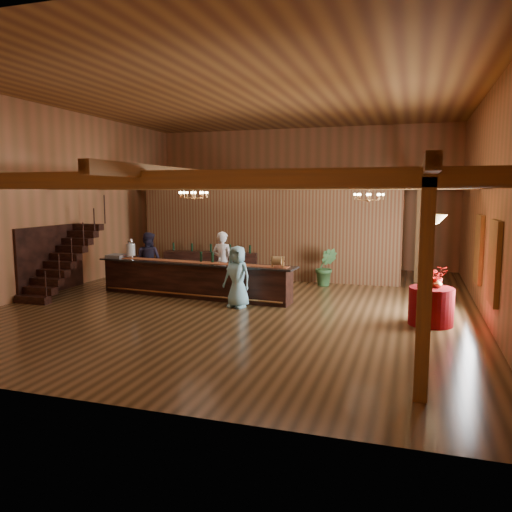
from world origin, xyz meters
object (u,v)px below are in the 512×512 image
(beverage_dispenser, at_px, (131,249))
(round_table, at_px, (431,306))
(backbar_shelf, at_px, (211,265))
(bartender, at_px, (223,262))
(pendant_lamp, at_px, (435,219))
(guest, at_px, (237,277))
(tasting_bar, at_px, (194,279))
(raffle_drum, at_px, (278,261))
(chandelier_right, at_px, (369,197))
(staff_second, at_px, (148,260))
(chandelier_left, at_px, (194,195))
(floor_plant, at_px, (326,267))

(beverage_dispenser, distance_m, round_table, 8.72)
(backbar_shelf, distance_m, bartender, 2.72)
(pendant_lamp, xyz_separation_m, guest, (-4.77, 0.32, -1.59))
(tasting_bar, distance_m, guest, 1.84)
(beverage_dispenser, relative_size, backbar_shelf, 0.18)
(raffle_drum, xyz_separation_m, chandelier_right, (2.18, 1.49, 1.68))
(backbar_shelf, xyz_separation_m, staff_second, (-1.12, -2.35, 0.42))
(chandelier_left, xyz_separation_m, staff_second, (-1.92, 0.76, -2.04))
(tasting_bar, bearing_deg, chandelier_right, 19.33)
(bartender, bearing_deg, round_table, 170.16)
(beverage_dispenser, distance_m, raffle_drum, 4.75)
(chandelier_left, distance_m, guest, 2.76)
(tasting_bar, relative_size, guest, 3.76)
(bartender, relative_size, staff_second, 1.05)
(chandelier_right, xyz_separation_m, bartender, (-4.15, -0.45, -1.95))
(tasting_bar, height_order, raffle_drum, raffle_drum)
(round_table, height_order, chandelier_right, chandelier_right)
(backbar_shelf, distance_m, floor_plant, 4.09)
(backbar_shelf, height_order, chandelier_left, chandelier_left)
(beverage_dispenser, height_order, round_table, beverage_dispenser)
(tasting_bar, height_order, guest, guest)
(bartender, height_order, floor_plant, bartender)
(chandelier_right, bearing_deg, raffle_drum, -145.74)
(beverage_dispenser, height_order, bartender, bartender)
(floor_plant, bearing_deg, tasting_bar, -139.46)
(round_table, height_order, bartender, bartender)
(staff_second, bearing_deg, raffle_drum, 169.81)
(beverage_dispenser, bearing_deg, tasting_bar, -6.07)
(beverage_dispenser, xyz_separation_m, chandelier_left, (2.21, -0.24, 1.63))
(round_table, bearing_deg, guest, 176.21)
(beverage_dispenser, height_order, raffle_drum, beverage_dispenser)
(chandelier_left, bearing_deg, staff_second, 158.41)
(beverage_dispenser, distance_m, bartender, 2.83)
(floor_plant, bearing_deg, bartender, -143.06)
(round_table, relative_size, staff_second, 0.56)
(guest, bearing_deg, floor_plant, 79.98)
(backbar_shelf, xyz_separation_m, floor_plant, (4.08, -0.27, 0.15))
(backbar_shelf, xyz_separation_m, guest, (2.38, -3.94, 0.35))
(pendant_lamp, relative_size, bartender, 0.49)
(raffle_drum, distance_m, bartender, 2.24)
(beverage_dispenser, xyz_separation_m, bartender, (2.76, 0.54, -0.37))
(bartender, xyz_separation_m, guest, (1.04, -1.61, -0.11))
(raffle_drum, xyz_separation_m, guest, (-0.93, -0.58, -0.38))
(backbar_shelf, bearing_deg, pendant_lamp, -39.64)
(staff_second, relative_size, guest, 1.09)
(beverage_dispenser, distance_m, floor_plant, 6.11)
(raffle_drum, distance_m, guest, 1.16)
(chandelier_right, height_order, staff_second, chandelier_right)
(round_table, xyz_separation_m, chandelier_right, (-1.65, 2.38, 2.44))
(raffle_drum, height_order, chandelier_left, chandelier_left)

